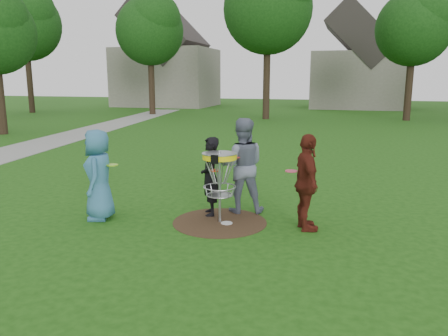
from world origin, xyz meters
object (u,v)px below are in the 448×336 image
(player_grey, at_px, (242,166))
(player_maroon, at_px, (307,183))
(player_blue, at_px, (99,175))
(player_black, at_px, (210,176))
(disc_golf_basket, at_px, (220,170))

(player_grey, relative_size, player_maroon, 1.10)
(player_blue, height_order, player_black, player_blue)
(player_black, bearing_deg, player_maroon, 56.31)
(player_blue, height_order, player_maroon, player_blue)
(player_grey, relative_size, disc_golf_basket, 1.40)
(player_blue, relative_size, disc_golf_basket, 1.27)
(player_grey, xyz_separation_m, player_maroon, (1.37, -0.77, -0.09))
(player_blue, distance_m, disc_golf_basket, 2.35)
(player_black, relative_size, player_grey, 0.82)
(disc_golf_basket, bearing_deg, player_maroon, 1.06)
(player_blue, bearing_deg, player_black, 92.41)
(player_blue, height_order, player_grey, player_grey)
(player_blue, distance_m, player_maroon, 3.95)
(disc_golf_basket, bearing_deg, player_grey, 73.53)
(player_black, bearing_deg, player_blue, -90.37)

